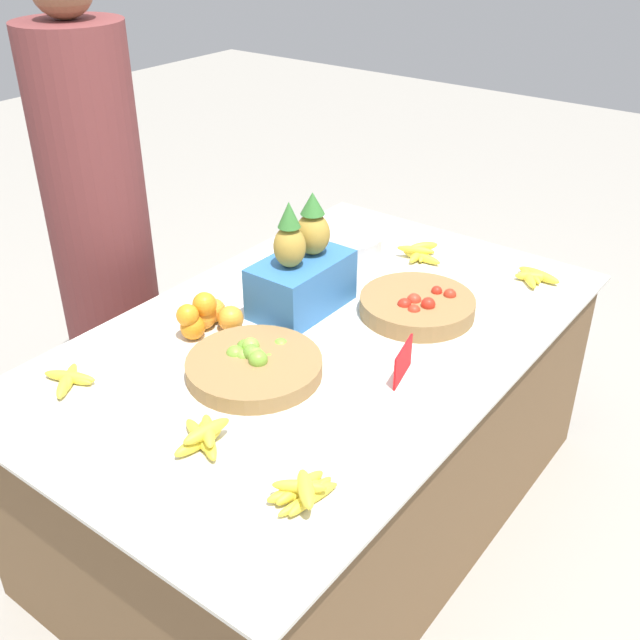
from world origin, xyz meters
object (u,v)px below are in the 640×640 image
tomato_basket (418,305)px  metal_bowl (341,243)px  price_sign (403,362)px  lime_bowl (254,365)px  vendor_person (101,234)px  produce_crate (302,272)px

tomato_basket → metal_bowl: size_ratio=1.14×
price_sign → tomato_basket: bearing=10.4°
lime_bowl → vendor_person: size_ratio=0.22×
tomato_basket → metal_bowl: (0.22, 0.46, 0.01)m
metal_bowl → vendor_person: 0.88m
price_sign → produce_crate: 0.49m
produce_crate → lime_bowl: bearing=-161.6°
vendor_person → lime_bowl: bearing=-104.4°
metal_bowl → vendor_person: vendor_person is taller
price_sign → vendor_person: size_ratio=0.08×
vendor_person → produce_crate: bearing=-81.2°
produce_crate → price_sign: bearing=-106.8°
tomato_basket → produce_crate: (-0.19, 0.32, 0.10)m
lime_bowl → tomato_basket: size_ratio=1.04×
metal_bowl → produce_crate: (-0.41, -0.14, 0.09)m
price_sign → produce_crate: size_ratio=0.37×
tomato_basket → metal_bowl: bearing=64.2°
tomato_basket → vendor_person: vendor_person is taller
price_sign → produce_crate: bearing=59.6°
vendor_person → metal_bowl: bearing=-51.8°
price_sign → produce_crate: produce_crate is taller
metal_bowl → produce_crate: 0.45m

